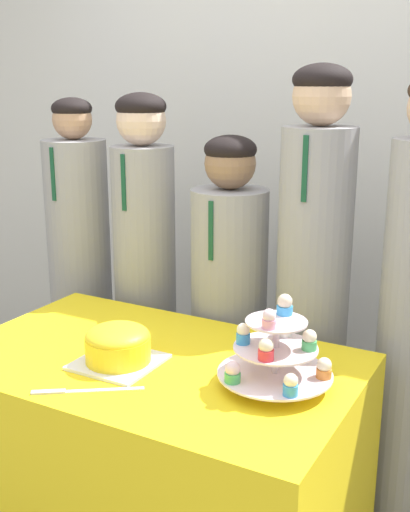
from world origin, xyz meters
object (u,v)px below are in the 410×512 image
Objects in this scene: cake_knife at (69,392)px; student_0 at (81,280)px; student_1 at (145,284)px; student_3 at (312,301)px; cupcake_stand at (277,351)px; round_cake at (118,345)px; student_2 at (229,322)px.

student_0 is at bearing 93.16° from cake_knife.
student_3 is (0.74, 0.00, 0.05)m from student_1.
cupcake_stand is at bearing -25.44° from student_0.
cupcake_stand reaches higher than cake_knife.
cake_knife is at bearing -52.28° from student_0.
round_cake is 0.16× the size of student_1.
round_cake is at bearing -120.91° from student_3.
student_3 is at bearing 30.76° from cake_knife.
student_1 is 1.11× the size of student_2.
student_3 is (0.34, 0.00, 0.15)m from student_2.
student_3 reaches higher than round_cake.
student_0 is (-0.69, 0.66, -0.08)m from round_cake.
cupcake_stand is 0.21× the size of student_1.
student_1 is at bearing -180.00° from student_2.
student_1 is 0.94× the size of student_3.
student_0 reaches higher than cake_knife.
cake_knife is at bearing -94.11° from student_2.
student_0 is at bearing 154.56° from cupcake_stand.
student_0 reaches higher than round_cake.
cupcake_stand is 0.24× the size of student_2.
cake_knife is 1.12m from student_0.
cake_knife is at bearing -92.74° from round_cake.
student_3 is (0.40, 0.66, 0.01)m from round_cake.
cupcake_stand is 0.22× the size of student_0.
student_2 is (0.75, -0.00, -0.06)m from student_0.
student_1 is (-0.83, 0.56, -0.09)m from cupcake_stand.
round_cake is 0.16× the size of student_0.
student_3 reaches higher than student_1.
student_2 is (0.05, 0.66, -0.14)m from round_cake.
student_0 reaches higher than cupcake_stand.
student_2 is 0.37m from student_3.
cake_knife is 0.94m from student_1.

